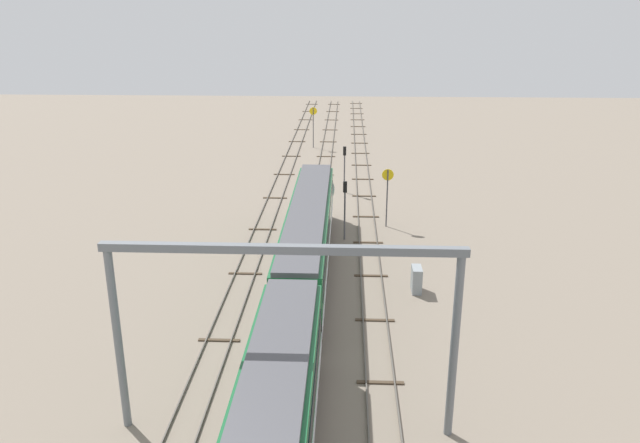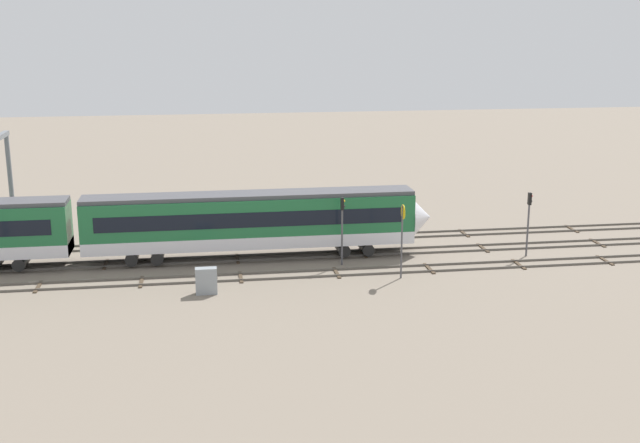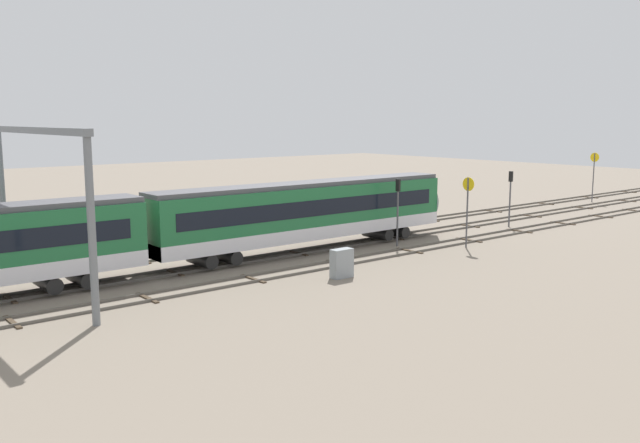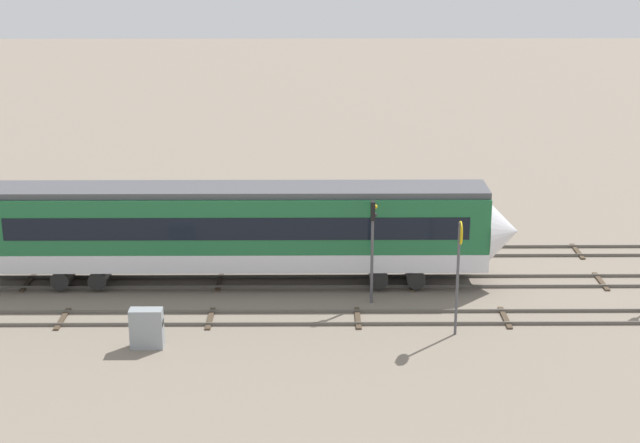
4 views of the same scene
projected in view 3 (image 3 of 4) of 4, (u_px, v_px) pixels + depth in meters
ground_plane at (297, 253)px, 46.98m from camera, size 195.92×195.92×0.00m
track_near_foreground at (339, 263)px, 43.53m from camera, size 179.92×2.40×0.16m
track_with_train at (297, 252)px, 46.97m from camera, size 179.92×2.40×0.16m
track_middle at (260, 243)px, 50.41m from camera, size 179.92×2.40×0.16m
overhead_gantry at (38, 174)px, 35.19m from camera, size 0.40×15.10×8.90m
speed_sign_near_foreground at (468, 201)px, 48.53m from camera, size 0.14×0.99×5.15m
speed_sign_mid_trackside at (594, 170)px, 75.18m from camera, size 0.14×1.02×5.56m
signal_light_trackside_approach at (510, 191)px, 58.07m from camera, size 0.31×0.32×4.84m
signal_light_trackside_departure at (398, 203)px, 49.17m from camera, size 0.31×0.32×4.97m
relay_cabinet at (342, 263)px, 39.69m from camera, size 1.40×0.64×1.73m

